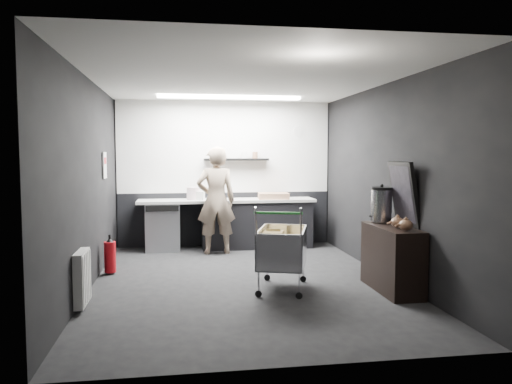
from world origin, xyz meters
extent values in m
plane|color=black|center=(0.00, 0.00, 0.00)|extent=(5.50, 5.50, 0.00)
plane|color=silver|center=(0.00, 0.00, 2.70)|extent=(5.50, 5.50, 0.00)
plane|color=black|center=(0.00, 2.75, 1.35)|extent=(5.50, 0.00, 5.50)
plane|color=black|center=(0.00, -2.75, 1.35)|extent=(5.50, 0.00, 5.50)
plane|color=black|center=(-2.00, 0.00, 1.35)|extent=(0.00, 5.50, 5.50)
plane|color=black|center=(2.00, 0.00, 1.35)|extent=(0.00, 5.50, 5.50)
cube|color=silver|center=(0.00, 2.73, 1.85)|extent=(3.95, 0.02, 1.70)
cube|color=black|center=(0.00, 2.73, 0.50)|extent=(3.95, 0.02, 1.00)
cube|color=black|center=(0.20, 2.62, 1.62)|extent=(1.20, 0.22, 0.04)
cylinder|color=silver|center=(1.40, 2.72, 2.15)|extent=(0.20, 0.03, 0.20)
cube|color=silver|center=(-1.98, 1.30, 1.55)|extent=(0.02, 0.30, 0.40)
cube|color=red|center=(-1.98, 1.30, 1.62)|extent=(0.02, 0.22, 0.10)
cube|color=silver|center=(-1.94, -0.90, 0.35)|extent=(0.10, 0.50, 0.60)
cube|color=white|center=(0.00, 1.85, 2.67)|extent=(2.40, 0.20, 0.04)
cube|color=black|center=(0.55, 2.42, 0.42)|extent=(2.00, 0.56, 0.85)
cube|color=silver|center=(0.00, 2.42, 0.88)|extent=(3.20, 0.60, 0.05)
cube|color=#9EA0A5|center=(-1.15, 2.42, 0.42)|extent=(0.60, 0.58, 0.85)
cube|color=black|center=(-1.15, 2.12, 0.78)|extent=(0.56, 0.02, 0.10)
imported|color=#C0B098|center=(-0.23, 1.97, 0.92)|extent=(0.70, 0.48, 1.85)
cube|color=silver|center=(0.43, -0.45, 0.32)|extent=(0.81, 1.01, 0.02)
cube|color=silver|center=(0.15, -0.45, 0.54)|extent=(0.29, 0.85, 0.47)
cube|color=silver|center=(0.70, -0.45, 0.54)|extent=(0.29, 0.85, 0.47)
cube|color=silver|center=(0.43, -0.88, 0.54)|extent=(0.55, 0.19, 0.47)
cube|color=silver|center=(0.43, -0.02, 0.54)|extent=(0.55, 0.19, 0.47)
cylinder|color=silver|center=(0.18, -0.85, 0.18)|extent=(0.02, 0.02, 0.31)
cylinder|color=silver|center=(0.67, -0.85, 0.18)|extent=(0.02, 0.02, 0.31)
cylinder|color=silver|center=(0.18, -0.05, 0.18)|extent=(0.02, 0.02, 0.31)
cylinder|color=silver|center=(0.67, -0.05, 0.18)|extent=(0.02, 0.02, 0.31)
cylinder|color=green|center=(0.43, -0.94, 1.04)|extent=(0.55, 0.20, 0.03)
cube|color=olive|center=(0.30, -0.35, 0.53)|extent=(0.33, 0.37, 0.39)
cube|color=olive|center=(0.57, -0.58, 0.51)|extent=(0.31, 0.35, 0.35)
cylinder|color=black|center=(0.18, -0.85, 0.04)|extent=(0.09, 0.05, 0.08)
cylinder|color=black|center=(0.18, -0.05, 0.04)|extent=(0.09, 0.05, 0.08)
cylinder|color=black|center=(0.67, -0.85, 0.04)|extent=(0.09, 0.05, 0.08)
cylinder|color=black|center=(0.67, -0.05, 0.04)|extent=(0.09, 0.05, 0.08)
cube|color=black|center=(1.78, -0.74, 0.41)|extent=(0.41, 1.09, 0.82)
cylinder|color=silver|center=(1.78, -0.38, 1.04)|extent=(0.27, 0.27, 0.42)
cylinder|color=black|center=(1.78, -0.38, 1.27)|extent=(0.27, 0.27, 0.04)
sphere|color=black|center=(1.78, -0.38, 1.31)|extent=(0.05, 0.05, 0.05)
ellipsoid|color=brown|center=(1.78, -0.87, 0.89)|extent=(0.16, 0.16, 0.13)
ellipsoid|color=brown|center=(1.78, -1.10, 0.89)|extent=(0.16, 0.16, 0.13)
cube|color=black|center=(1.94, -0.69, 1.22)|extent=(0.19, 0.63, 0.81)
cube|color=black|center=(1.92, -0.69, 1.22)|extent=(0.13, 0.54, 0.70)
cylinder|color=#AF0B13|center=(-1.85, 0.71, 0.25)|extent=(0.16, 0.16, 0.44)
cone|color=black|center=(-1.85, 0.71, 0.49)|extent=(0.11, 0.11, 0.07)
cylinder|color=black|center=(-1.85, 0.71, 0.54)|extent=(0.03, 0.03, 0.07)
cube|color=#A27656|center=(0.85, 2.37, 0.95)|extent=(0.58, 0.46, 0.11)
cylinder|color=beige|center=(-0.61, 2.42, 1.01)|extent=(0.23, 0.23, 0.23)
cube|color=silver|center=(-0.50, 2.37, 0.98)|extent=(0.20, 0.18, 0.15)
camera|label=1|loc=(-0.86, -6.58, 1.73)|focal=35.00mm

